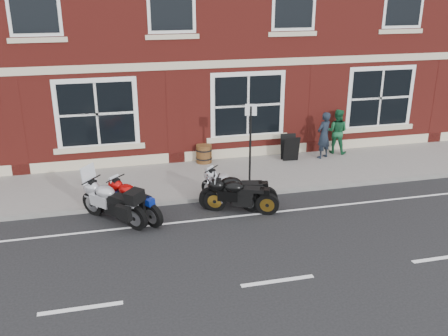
# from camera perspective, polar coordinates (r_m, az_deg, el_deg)

# --- Properties ---
(ground) EXTENTS (80.00, 80.00, 0.00)m
(ground) POSITION_cam_1_polar(r_m,az_deg,el_deg) (13.29, 1.82, -5.89)
(ground) COLOR black
(ground) RESTS_ON ground
(sidewalk) EXTENTS (30.00, 3.00, 0.12)m
(sidewalk) POSITION_cam_1_polar(r_m,az_deg,el_deg) (15.93, -1.04, -1.05)
(sidewalk) COLOR slate
(sidewalk) RESTS_ON ground
(kerb) EXTENTS (30.00, 0.16, 0.12)m
(kerb) POSITION_cam_1_polar(r_m,az_deg,el_deg) (14.51, 0.33, -3.26)
(kerb) COLOR slate
(kerb) RESTS_ON ground
(moto_touring_silver) EXTENTS (1.61, 1.73, 1.46)m
(moto_touring_silver) POSITION_cam_1_polar(r_m,az_deg,el_deg) (13.27, -12.64, -3.60)
(moto_touring_silver) COLOR black
(moto_touring_silver) RESTS_ON ground
(moto_sport_red) EXTENTS (1.32, 1.79, 0.94)m
(moto_sport_red) POSITION_cam_1_polar(r_m,az_deg,el_deg) (13.35, -10.26, -3.52)
(moto_sport_red) COLOR black
(moto_sport_red) RESTS_ON ground
(moto_sport_black) EXTENTS (1.94, 0.94, 0.93)m
(moto_sport_black) POSITION_cam_1_polar(r_m,az_deg,el_deg) (13.47, 1.80, -3.01)
(moto_sport_black) COLOR black
(moto_sport_black) RESTS_ON ground
(moto_sport_silver) EXTENTS (1.32, 1.64, 0.90)m
(moto_sport_silver) POSITION_cam_1_polar(r_m,az_deg,el_deg) (13.98, 0.61, -2.19)
(moto_sport_silver) COLOR black
(moto_sport_silver) RESTS_ON ground
(moto_naked_black) EXTENTS (2.14, 0.59, 0.97)m
(moto_naked_black) POSITION_cam_1_polar(r_m,az_deg,el_deg) (13.67, 1.45, -2.53)
(moto_naked_black) COLOR black
(moto_naked_black) RESTS_ON ground
(pedestrian_left) EXTENTS (0.71, 0.62, 1.63)m
(pedestrian_left) POSITION_cam_1_polar(r_m,az_deg,el_deg) (17.62, 11.34, 3.70)
(pedestrian_left) COLOR black
(pedestrian_left) RESTS_ON sidewalk
(pedestrian_right) EXTENTS (0.98, 0.94, 1.60)m
(pedestrian_right) POSITION_cam_1_polar(r_m,az_deg,el_deg) (18.26, 12.77, 4.11)
(pedestrian_right) COLOR #185430
(pedestrian_right) RESTS_ON sidewalk
(a_board_sign) EXTENTS (0.57, 0.41, 0.89)m
(a_board_sign) POSITION_cam_1_polar(r_m,az_deg,el_deg) (17.29, 7.54, 2.31)
(a_board_sign) COLOR black
(a_board_sign) RESTS_ON sidewalk
(barrel_planter) EXTENTS (0.56, 0.56, 0.62)m
(barrel_planter) POSITION_cam_1_polar(r_m,az_deg,el_deg) (16.98, -2.30, 1.65)
(barrel_planter) COLOR #4B2514
(barrel_planter) RESTS_ON sidewalk
(parking_sign) EXTENTS (0.34, 0.12, 2.45)m
(parking_sign) POSITION_cam_1_polar(r_m,az_deg,el_deg) (14.93, 3.03, 3.44)
(parking_sign) COLOR black
(parking_sign) RESTS_ON sidewalk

